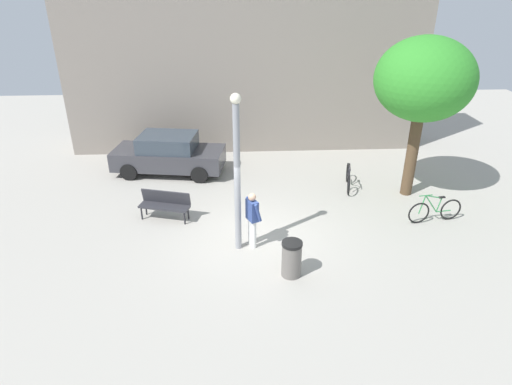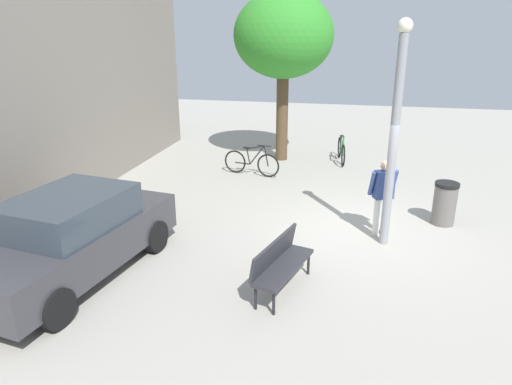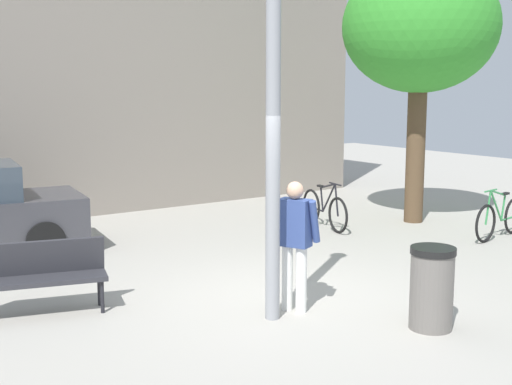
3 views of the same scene
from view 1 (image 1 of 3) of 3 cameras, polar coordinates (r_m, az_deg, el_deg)
ground_plane at (r=13.10m, az=0.07°, el=-5.96°), size 36.00×36.00×0.00m
building_facade at (r=19.49m, az=-1.30°, el=17.00°), size 14.97×2.00×7.70m
lamppost at (r=11.58m, az=-2.46°, el=2.90°), size 0.28×0.28×4.43m
person_by_lamppost at (r=12.29m, az=-0.48°, el=-3.07°), size 0.46×0.63×1.67m
park_bench at (r=14.19m, az=-11.65°, el=-1.31°), size 1.67×0.89×0.92m
plaza_tree at (r=15.37m, az=20.86°, el=13.34°), size 3.15×3.15×5.36m
bicycle_black at (r=16.35m, az=11.79°, el=1.87°), size 0.41×1.78×0.97m
bicycle_green at (r=14.88m, az=22.05°, el=-2.16°), size 1.80×0.33×0.97m
parked_car_charcoal at (r=17.45m, az=-11.19°, el=4.89°), size 4.40×2.30×1.55m
trash_bin at (r=11.41m, az=4.61°, el=-8.49°), size 0.53×0.53×0.99m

